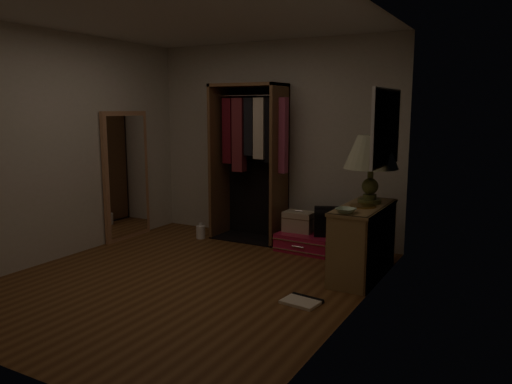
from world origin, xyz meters
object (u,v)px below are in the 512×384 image
open_wardrobe (252,149)px  pink_suitcase (307,242)px  console_bookshelf (364,239)px  black_bag (328,220)px  floor_mirror (126,176)px  table_lamp (371,154)px  train_case (299,221)px  white_jug (201,232)px

open_wardrobe → pink_suitcase: bearing=-11.0°
console_bookshelf → black_bag: (-0.62, 0.59, 0.01)m
floor_mirror → table_lamp: 3.27m
train_case → table_lamp: 1.45m
train_case → black_bag: 0.39m
floor_mirror → console_bookshelf: bearing=0.6°
console_bookshelf → floor_mirror: (-3.24, -0.04, 0.45)m
black_bag → white_jug: size_ratio=1.84×
table_lamp → floor_mirror: bearing=-176.7°
floor_mirror → table_lamp: floor_mirror is taller
pink_suitcase → black_bag: black_bag is taller
floor_mirror → pink_suitcase: floor_mirror is taller
open_wardrobe → floor_mirror: bearing=-152.6°
train_case → white_jug: train_case is taller
train_case → table_lamp: (1.01, -0.46, 0.93)m
train_case → white_jug: bearing=-172.5°
black_bag → table_lamp: size_ratio=0.55×
floor_mirror → black_bag: size_ratio=4.36×
open_wardrobe → table_lamp: bearing=-18.5°
console_bookshelf → pink_suitcase: size_ratio=1.52×
open_wardrobe → floor_mirror: 1.71m
console_bookshelf → pink_suitcase: console_bookshelf is taller
floor_mirror → table_lamp: bearing=3.3°
console_bookshelf → black_bag: bearing=136.2°
pink_suitcase → train_case: 0.28m
train_case → open_wardrobe: bearing=169.5°
console_bookshelf → train_case: 1.18m
console_bookshelf → floor_mirror: floor_mirror is taller
black_bag → white_jug: 1.78m
pink_suitcase → white_jug: (-1.50, -0.15, -0.02)m
open_wardrobe → table_lamp: size_ratio=2.88×
train_case → black_bag: size_ratio=0.96×
table_lamp → white_jug: (-2.37, 0.26, -1.18)m
pink_suitcase → black_bag: size_ratio=1.89×
pink_suitcase → train_case: bearing=164.3°
white_jug → console_bookshelf: bearing=-9.8°
open_wardrobe → black_bag: bearing=-7.1°
black_bag → table_lamp: bearing=-58.4°
floor_mirror → train_case: (2.23, 0.65, -0.51)m
open_wardrobe → train_case: (0.74, -0.13, -0.87)m
table_lamp → white_jug: table_lamp is taller
pink_suitcase → white_jug: size_ratio=3.47×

